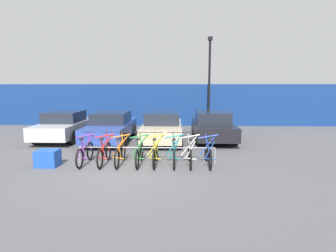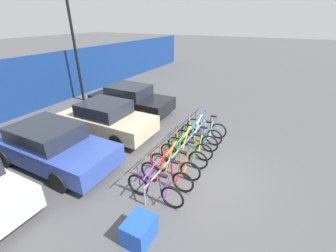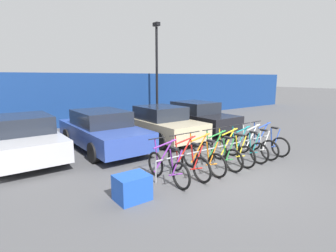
{
  "view_description": "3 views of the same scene",
  "coord_description": "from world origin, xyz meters",
  "px_view_note": "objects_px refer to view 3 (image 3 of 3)",
  "views": [
    {
      "loc": [
        1.64,
        -8.1,
        2.64
      ],
      "look_at": [
        1.35,
        1.6,
        1.17
      ],
      "focal_mm": 28.0,
      "sensor_mm": 36.0,
      "label": 1
    },
    {
      "loc": [
        -5.37,
        -1.9,
        4.44
      ],
      "look_at": [
        1.46,
        1.63,
        0.74
      ],
      "focal_mm": 24.0,
      "sensor_mm": 36.0,
      "label": 2
    },
    {
      "loc": [
        -5.13,
        -4.39,
        2.58
      ],
      "look_at": [
        -0.08,
        2.34,
        1.0
      ],
      "focal_mm": 28.0,
      "sensor_mm": 36.0,
      "label": 3
    }
  ],
  "objects_px": {
    "bicycle_purple": "(167,168)",
    "car_blue": "(102,130)",
    "bicycle_orange": "(203,159)",
    "cargo_crate": "(132,187)",
    "bicycle_red": "(188,163)",
    "bicycle_blue": "(266,143)",
    "bike_rack": "(221,148)",
    "bicycle_white": "(255,145)",
    "bicycle_yellow": "(232,151)",
    "car_silver": "(24,138)",
    "bicycle_green": "(219,154)",
    "car_black": "(196,116)",
    "lamp_post": "(157,67)",
    "bicycle_teal": "(245,148)",
    "car_beige": "(161,124)"
  },
  "relations": [
    {
      "from": "bicycle_purple",
      "to": "car_blue",
      "type": "xyz_separation_m",
      "value": [
        -0.04,
        3.88,
        0.31
      ]
    },
    {
      "from": "bicycle_orange",
      "to": "cargo_crate",
      "type": "height_order",
      "value": "bicycle_orange"
    },
    {
      "from": "bicycle_red",
      "to": "cargo_crate",
      "type": "distance_m",
      "value": 1.85
    },
    {
      "from": "bicycle_purple",
      "to": "bicycle_blue",
      "type": "bearing_deg",
      "value": 3.82
    },
    {
      "from": "bike_rack",
      "to": "car_blue",
      "type": "xyz_separation_m",
      "value": [
        -2.14,
        3.73,
        0.19
      ]
    },
    {
      "from": "bicycle_orange",
      "to": "bicycle_white",
      "type": "xyz_separation_m",
      "value": [
        2.37,
        0.0,
        0.0
      ]
    },
    {
      "from": "bicycle_blue",
      "to": "cargo_crate",
      "type": "distance_m",
      "value": 5.37
    },
    {
      "from": "car_blue",
      "to": "bicycle_yellow",
      "type": "bearing_deg",
      "value": -57.81
    },
    {
      "from": "bicycle_red",
      "to": "car_silver",
      "type": "distance_m",
      "value": 5.27
    },
    {
      "from": "bicycle_red",
      "to": "bicycle_blue",
      "type": "relative_size",
      "value": 1.0
    },
    {
      "from": "bicycle_green",
      "to": "bicycle_white",
      "type": "bearing_deg",
      "value": 3.29
    },
    {
      "from": "bicycle_red",
      "to": "bicycle_purple",
      "type": "bearing_deg",
      "value": 176.62
    },
    {
      "from": "bicycle_white",
      "to": "car_black",
      "type": "xyz_separation_m",
      "value": [
        1.35,
        4.28,
        0.31
      ]
    },
    {
      "from": "bicycle_purple",
      "to": "cargo_crate",
      "type": "xyz_separation_m",
      "value": [
        -1.16,
        -0.3,
        -0.1
      ]
    },
    {
      "from": "bicycle_red",
      "to": "bicycle_green",
      "type": "xyz_separation_m",
      "value": [
        1.2,
        0.0,
        0.0
      ]
    },
    {
      "from": "bicycle_white",
      "to": "lamp_post",
      "type": "xyz_separation_m",
      "value": [
        1.59,
        7.97,
        2.77
      ]
    },
    {
      "from": "bicycle_yellow",
      "to": "car_silver",
      "type": "relative_size",
      "value": 0.42
    },
    {
      "from": "bike_rack",
      "to": "bicycle_purple",
      "type": "bearing_deg",
      "value": -175.95
    },
    {
      "from": "bicycle_yellow",
      "to": "bicycle_teal",
      "type": "height_order",
      "value": "same"
    },
    {
      "from": "car_blue",
      "to": "cargo_crate",
      "type": "height_order",
      "value": "car_blue"
    },
    {
      "from": "bicycle_red",
      "to": "bicycle_orange",
      "type": "height_order",
      "value": "same"
    },
    {
      "from": "cargo_crate",
      "to": "bike_rack",
      "type": "bearing_deg",
      "value": 7.83
    },
    {
      "from": "bicycle_teal",
      "to": "car_blue",
      "type": "height_order",
      "value": "car_blue"
    },
    {
      "from": "bicycle_white",
      "to": "cargo_crate",
      "type": "height_order",
      "value": "bicycle_white"
    },
    {
      "from": "car_blue",
      "to": "bicycle_teal",
      "type": "bearing_deg",
      "value": -51.56
    },
    {
      "from": "bike_rack",
      "to": "bicycle_red",
      "type": "relative_size",
      "value": 2.77
    },
    {
      "from": "bicycle_red",
      "to": "bicycle_blue",
      "type": "xyz_separation_m",
      "value": [
        3.53,
        0.0,
        0.0
      ]
    },
    {
      "from": "bicycle_yellow",
      "to": "bicycle_teal",
      "type": "bearing_deg",
      "value": -2.09
    },
    {
      "from": "bike_rack",
      "to": "bicycle_purple",
      "type": "distance_m",
      "value": 2.11
    },
    {
      "from": "car_black",
      "to": "bicycle_teal",
      "type": "bearing_deg",
      "value": -113.78
    },
    {
      "from": "bicycle_orange",
      "to": "bicycle_blue",
      "type": "distance_m",
      "value": 2.99
    },
    {
      "from": "car_blue",
      "to": "bicycle_purple",
      "type": "bearing_deg",
      "value": -89.45
    },
    {
      "from": "bicycle_teal",
      "to": "car_beige",
      "type": "bearing_deg",
      "value": 98.14
    },
    {
      "from": "bicycle_red",
      "to": "bicycle_yellow",
      "type": "relative_size",
      "value": 1.0
    },
    {
      "from": "bicycle_red",
      "to": "bicycle_yellow",
      "type": "bearing_deg",
      "value": -3.38
    },
    {
      "from": "bicycle_red",
      "to": "bicycle_green",
      "type": "distance_m",
      "value": 1.2
    },
    {
      "from": "bicycle_white",
      "to": "car_blue",
      "type": "distance_m",
      "value": 5.32
    },
    {
      "from": "lamp_post",
      "to": "bicycle_orange",
      "type": "bearing_deg",
      "value": -116.42
    },
    {
      "from": "bicycle_yellow",
      "to": "bike_rack",
      "type": "bearing_deg",
      "value": 152.13
    },
    {
      "from": "car_black",
      "to": "bicycle_green",
      "type": "bearing_deg",
      "value": -125.57
    },
    {
      "from": "bicycle_blue",
      "to": "cargo_crate",
      "type": "xyz_separation_m",
      "value": [
        -5.36,
        -0.3,
        -0.1
      ]
    },
    {
      "from": "bicycle_yellow",
      "to": "car_black",
      "type": "distance_m",
      "value": 4.98
    },
    {
      "from": "bicycle_red",
      "to": "bicycle_teal",
      "type": "distance_m",
      "value": 2.38
    },
    {
      "from": "bicycle_teal",
      "to": "car_silver",
      "type": "xyz_separation_m",
      "value": [
        -5.54,
        4.2,
        0.31
      ]
    },
    {
      "from": "car_silver",
      "to": "car_beige",
      "type": "height_order",
      "value": "same"
    },
    {
      "from": "bicycle_orange",
      "to": "cargo_crate",
      "type": "bearing_deg",
      "value": -172.47
    },
    {
      "from": "car_blue",
      "to": "car_black",
      "type": "distance_m",
      "value": 4.98
    },
    {
      "from": "bicycle_red",
      "to": "lamp_post",
      "type": "distance_m",
      "value": 9.57
    },
    {
      "from": "bicycle_red",
      "to": "cargo_crate",
      "type": "height_order",
      "value": "bicycle_red"
    },
    {
      "from": "car_black",
      "to": "car_beige",
      "type": "bearing_deg",
      "value": -166.81
    }
  ]
}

